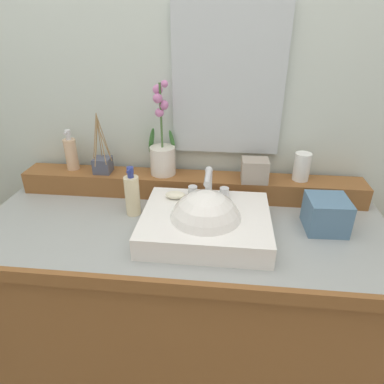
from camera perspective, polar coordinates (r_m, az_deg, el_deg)
The scene contains 13 objects.
wall_back at distance 1.40m, azimuth 0.52°, elevation 16.21°, with size 3.19×0.20×2.46m, color silver.
vanity_cabinet at distance 1.45m, azimuth -1.28°, elevation -19.92°, with size 1.41×0.59×0.87m.
back_ledge at distance 1.34m, azimuth -0.30°, elevation 1.14°, with size 1.33×0.12×0.08m, color brown.
sink_basin at distance 1.10m, azimuth 2.28°, elevation -5.47°, with size 0.41×0.34×0.27m.
soap_bar at distance 1.17m, azimuth -2.81°, elevation -0.52°, with size 0.07×0.04×0.02m, color beige.
potted_plant at distance 1.31m, azimuth -4.99°, elevation 6.87°, with size 0.12×0.10×0.36m.
soap_dispenser at distance 1.44m, azimuth -19.66°, elevation 6.16°, with size 0.05×0.05×0.16m.
tumbler_cup at distance 1.33m, azimuth 17.99°, elevation 4.07°, with size 0.06×0.06×0.11m, color white.
reed_diffuser at distance 1.38m, azimuth -14.78°, elevation 4.57°, with size 0.07×0.10×0.24m.
trinket_box at distance 1.28m, azimuth 10.50°, elevation 3.60°, with size 0.10×0.08×0.09m, color #9F9283.
lotion_bottle at distance 1.21m, azimuth -10.00°, elevation -0.43°, with size 0.05×0.06×0.18m.
tissue_box at distance 1.20m, azimuth 21.63°, elevation -3.45°, with size 0.13×0.13×0.11m, color slate.
mirror at distance 1.28m, azimuth 6.06°, elevation 17.78°, with size 0.40×0.02×0.52m, color silver.
Camera 1 is at (0.14, -0.97, 1.50)m, focal length 31.72 mm.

